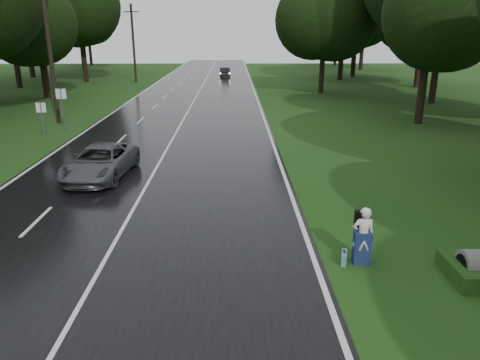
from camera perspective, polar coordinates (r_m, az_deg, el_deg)
name	(u,v)px	position (r m, az deg, el deg)	size (l,w,h in m)	color
ground	(112,249)	(13.91, -15.84, -8.37)	(160.00, 160.00, 0.00)	#1E4213
road	(183,120)	(32.75, -7.17, 7.47)	(12.00, 140.00, 0.04)	black
lane_center	(183,120)	(32.75, -7.17, 7.51)	(0.12, 140.00, 0.01)	silver
grey_car	(101,162)	(20.39, -17.15, 2.21)	(2.24, 4.87, 1.35)	#4A4B4F
far_car	(225,72)	(64.54, -1.88, 13.44)	(1.32, 3.80, 1.25)	black
hitchhiker	(363,237)	(12.78, 15.19, -6.98)	(0.60, 0.54, 1.64)	silver
suitcase	(344,258)	(12.87, 12.96, -9.52)	(0.14, 0.48, 0.34)	teal
utility_pole_mid	(59,123)	(33.96, -21.83, 6.66)	(1.80, 0.28, 9.46)	black
utility_pole_far	(136,82)	(58.99, -12.95, 11.90)	(1.80, 0.28, 9.16)	black
road_sign_a	(46,142)	(28.30, -23.28, 4.38)	(0.54, 0.10, 2.27)	white
road_sign_b	(65,131)	(31.23, -21.13, 5.82)	(0.64, 0.10, 2.66)	white
tree_left_e	(48,98)	(47.80, -23.07, 9.53)	(7.48, 7.48, 11.68)	black
tree_left_f	(87,82)	(61.46, -18.75, 11.65)	(10.37, 10.37, 16.21)	black
tree_right_d	(418,124)	(33.74, 21.49, 6.63)	(8.44, 8.44, 13.19)	black
tree_right_e	(321,93)	(48.09, 10.12, 10.73)	(8.07, 8.07, 12.60)	black
tree_right_f	(340,80)	(61.86, 12.44, 12.21)	(8.36, 8.36, 13.07)	black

